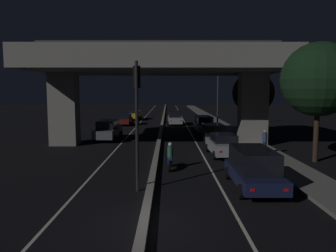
{
  "coord_description": "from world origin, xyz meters",
  "views": [
    {
      "loc": [
        0.79,
        -10.48,
        4.38
      ],
      "look_at": [
        0.83,
        22.28,
        0.96
      ],
      "focal_mm": 35.0,
      "sensor_mm": 36.0,
      "label": 1
    }
  ],
  "objects_px": {
    "car_black_third": "(213,132)",
    "pedestrian_on_sidewalk": "(264,142)",
    "traffic_light_left_of_median": "(137,104)",
    "motorcycle_blue_filtering_near": "(170,158)",
    "car_grey_lead_oncoming": "(108,130)",
    "street_lamp": "(215,86)",
    "car_silver_second": "(223,145)",
    "car_dark_red_second_oncoming": "(124,119)",
    "car_dark_blue_lead": "(253,167)",
    "car_taxi_yellow_third_oncoming": "(134,115)",
    "car_silver_fifth": "(175,118)",
    "car_silver_fourth": "(203,124)"
  },
  "relations": [
    {
      "from": "car_silver_second",
      "to": "car_silver_fourth",
      "type": "xyz_separation_m",
      "value": [
        0.03,
        12.46,
        0.18
      ]
    },
    {
      "from": "car_black_third",
      "to": "car_silver_fourth",
      "type": "distance_m",
      "value": 5.64
    },
    {
      "from": "car_silver_fourth",
      "to": "car_dark_red_second_oncoming",
      "type": "xyz_separation_m",
      "value": [
        -9.57,
        8.46,
        -0.12
      ]
    },
    {
      "from": "traffic_light_left_of_median",
      "to": "motorcycle_blue_filtering_near",
      "type": "bearing_deg",
      "value": 70.17
    },
    {
      "from": "car_silver_second",
      "to": "car_dark_red_second_oncoming",
      "type": "bearing_deg",
      "value": 22.0
    },
    {
      "from": "car_black_third",
      "to": "pedestrian_on_sidewalk",
      "type": "bearing_deg",
      "value": -160.6
    },
    {
      "from": "traffic_light_left_of_median",
      "to": "car_black_third",
      "type": "xyz_separation_m",
      "value": [
        5.39,
        14.81,
        -3.07
      ]
    },
    {
      "from": "car_dark_blue_lead",
      "to": "car_taxi_yellow_third_oncoming",
      "type": "xyz_separation_m",
      "value": [
        -9.19,
        36.73,
        -0.13
      ]
    },
    {
      "from": "car_black_third",
      "to": "pedestrian_on_sidewalk",
      "type": "height_order",
      "value": "pedestrian_on_sidewalk"
    },
    {
      "from": "car_silver_fourth",
      "to": "car_grey_lead_oncoming",
      "type": "xyz_separation_m",
      "value": [
        -9.29,
        -4.97,
        -0.02
      ]
    },
    {
      "from": "street_lamp",
      "to": "motorcycle_blue_filtering_near",
      "type": "relative_size",
      "value": 4.49
    },
    {
      "from": "car_black_third",
      "to": "car_dark_blue_lead",
      "type": "bearing_deg",
      "value": 177.6
    },
    {
      "from": "car_silver_fourth",
      "to": "motorcycle_blue_filtering_near",
      "type": "xyz_separation_m",
      "value": [
        -3.69,
        -16.36,
        -0.31
      ]
    },
    {
      "from": "car_black_third",
      "to": "car_silver_fifth",
      "type": "bearing_deg",
      "value": 10.43
    },
    {
      "from": "car_dark_blue_lead",
      "to": "car_dark_red_second_oncoming",
      "type": "height_order",
      "value": "car_dark_blue_lead"
    },
    {
      "from": "car_black_third",
      "to": "car_silver_fourth",
      "type": "height_order",
      "value": "car_silver_fourth"
    },
    {
      "from": "traffic_light_left_of_median",
      "to": "car_silver_second",
      "type": "height_order",
      "value": "traffic_light_left_of_median"
    },
    {
      "from": "car_black_third",
      "to": "car_grey_lead_oncoming",
      "type": "xyz_separation_m",
      "value": [
        -9.52,
        0.67,
        0.14
      ]
    },
    {
      "from": "street_lamp",
      "to": "car_silver_fifth",
      "type": "xyz_separation_m",
      "value": [
        -4.75,
        3.69,
        -4.2
      ]
    },
    {
      "from": "street_lamp",
      "to": "car_silver_second",
      "type": "height_order",
      "value": "street_lamp"
    },
    {
      "from": "car_black_third",
      "to": "pedestrian_on_sidewalk",
      "type": "xyz_separation_m",
      "value": [
        2.62,
        -6.75,
        0.18
      ]
    },
    {
      "from": "car_silver_second",
      "to": "car_silver_fifth",
      "type": "xyz_separation_m",
      "value": [
        -2.86,
        21.18,
        0.15
      ]
    },
    {
      "from": "pedestrian_on_sidewalk",
      "to": "motorcycle_blue_filtering_near",
      "type": "bearing_deg",
      "value": -148.73
    },
    {
      "from": "car_silver_fourth",
      "to": "car_taxi_yellow_third_oncoming",
      "type": "xyz_separation_m",
      "value": [
        -9.1,
        16.71,
        -0.13
      ]
    },
    {
      "from": "traffic_light_left_of_median",
      "to": "car_taxi_yellow_third_oncoming",
      "type": "xyz_separation_m",
      "value": [
        -3.94,
        37.15,
        -3.04
      ]
    },
    {
      "from": "car_grey_lead_oncoming",
      "to": "motorcycle_blue_filtering_near",
      "type": "distance_m",
      "value": 12.69
    },
    {
      "from": "car_dark_blue_lead",
      "to": "pedestrian_on_sidewalk",
      "type": "distance_m",
      "value": 8.12
    },
    {
      "from": "car_silver_fifth",
      "to": "car_grey_lead_oncoming",
      "type": "relative_size",
      "value": 0.88
    },
    {
      "from": "car_dark_red_second_oncoming",
      "to": "street_lamp",
      "type": "bearing_deg",
      "value": 74.96
    },
    {
      "from": "traffic_light_left_of_median",
      "to": "car_dark_red_second_oncoming",
      "type": "xyz_separation_m",
      "value": [
        -4.41,
        28.9,
        -3.02
      ]
    },
    {
      "from": "traffic_light_left_of_median",
      "to": "car_taxi_yellow_third_oncoming",
      "type": "height_order",
      "value": "traffic_light_left_of_median"
    },
    {
      "from": "traffic_light_left_of_median",
      "to": "car_dark_blue_lead",
      "type": "bearing_deg",
      "value": 4.57
    },
    {
      "from": "car_silver_fifth",
      "to": "street_lamp",
      "type": "bearing_deg",
      "value": -129.63
    },
    {
      "from": "car_silver_second",
      "to": "car_silver_fourth",
      "type": "relative_size",
      "value": 0.96
    },
    {
      "from": "car_dark_red_second_oncoming",
      "to": "car_taxi_yellow_third_oncoming",
      "type": "relative_size",
      "value": 0.9
    },
    {
      "from": "car_silver_second",
      "to": "traffic_light_left_of_median",
      "type": "bearing_deg",
      "value": 144.76
    },
    {
      "from": "car_dark_blue_lead",
      "to": "car_taxi_yellow_third_oncoming",
      "type": "height_order",
      "value": "car_dark_blue_lead"
    },
    {
      "from": "car_silver_fifth",
      "to": "car_taxi_yellow_third_oncoming",
      "type": "xyz_separation_m",
      "value": [
        -6.21,
        7.99,
        -0.11
      ]
    },
    {
      "from": "pedestrian_on_sidewalk",
      "to": "car_dark_blue_lead",
      "type": "bearing_deg",
      "value": -109.89
    },
    {
      "from": "car_silver_second",
      "to": "car_grey_lead_oncoming",
      "type": "xyz_separation_m",
      "value": [
        -9.26,
        7.49,
        0.16
      ]
    },
    {
      "from": "car_dark_blue_lead",
      "to": "car_silver_fifth",
      "type": "xyz_separation_m",
      "value": [
        -2.98,
        28.75,
        -0.02
      ]
    },
    {
      "from": "car_silver_second",
      "to": "car_taxi_yellow_third_oncoming",
      "type": "distance_m",
      "value": 30.55
    },
    {
      "from": "traffic_light_left_of_median",
      "to": "car_silver_fifth",
      "type": "relative_size",
      "value": 1.32
    },
    {
      "from": "car_dark_blue_lead",
      "to": "car_taxi_yellow_third_oncoming",
      "type": "relative_size",
      "value": 1.0
    },
    {
      "from": "car_dark_blue_lead",
      "to": "car_black_third",
      "type": "distance_m",
      "value": 14.39
    },
    {
      "from": "car_silver_second",
      "to": "pedestrian_on_sidewalk",
      "type": "distance_m",
      "value": 2.89
    },
    {
      "from": "street_lamp",
      "to": "pedestrian_on_sidewalk",
      "type": "bearing_deg",
      "value": -86.72
    },
    {
      "from": "car_silver_second",
      "to": "car_silver_fifth",
      "type": "height_order",
      "value": "car_silver_fifth"
    },
    {
      "from": "car_silver_second",
      "to": "car_silver_fifth",
      "type": "distance_m",
      "value": 21.37
    },
    {
      "from": "pedestrian_on_sidewalk",
      "to": "car_taxi_yellow_third_oncoming",
      "type": "bearing_deg",
      "value": 112.33
    }
  ]
}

